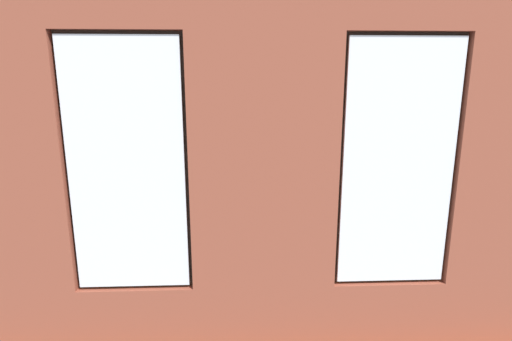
% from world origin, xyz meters
% --- Properties ---
extents(ground_plane, '(6.95, 5.50, 0.10)m').
position_xyz_m(ground_plane, '(0.00, 0.00, -0.05)').
color(ground_plane, '#99663D').
extents(brick_wall_with_windows, '(6.35, 0.30, 3.12)m').
position_xyz_m(brick_wall_with_windows, '(0.00, 2.37, 1.54)').
color(brick_wall_with_windows, brown).
rests_on(brick_wall_with_windows, ground_plane).
extents(white_wall_right, '(0.10, 4.50, 3.12)m').
position_xyz_m(white_wall_right, '(3.13, 0.20, 1.56)').
color(white_wall_right, silver).
rests_on(white_wall_right, ground_plane).
extents(couch_by_window, '(1.72, 0.87, 0.80)m').
position_xyz_m(couch_by_window, '(0.78, 1.72, 0.33)').
color(couch_by_window, black).
rests_on(couch_by_window, ground_plane).
extents(couch_left, '(0.98, 2.09, 0.80)m').
position_xyz_m(couch_left, '(-2.48, 0.06, 0.33)').
color(couch_left, black).
rests_on(couch_left, ground_plane).
extents(coffee_table, '(1.53, 0.75, 0.43)m').
position_xyz_m(coffee_table, '(-0.08, -0.31, 0.38)').
color(coffee_table, '#A87547').
rests_on(coffee_table, ground_plane).
extents(cup_ceramic, '(0.08, 0.08, 0.10)m').
position_xyz_m(cup_ceramic, '(-0.08, -0.31, 0.48)').
color(cup_ceramic, '#33567F').
rests_on(cup_ceramic, coffee_table).
extents(candle_jar, '(0.08, 0.08, 0.09)m').
position_xyz_m(candle_jar, '(-0.50, -0.44, 0.48)').
color(candle_jar, '#B7333D').
rests_on(candle_jar, coffee_table).
extents(table_plant_small, '(0.15, 0.15, 0.25)m').
position_xyz_m(table_plant_small, '(-0.20, -0.19, 0.57)').
color(table_plant_small, brown).
rests_on(table_plant_small, coffee_table).
extents(remote_gray, '(0.16, 0.15, 0.02)m').
position_xyz_m(remote_gray, '(0.38, -0.19, 0.44)').
color(remote_gray, '#59595B').
rests_on(remote_gray, coffee_table).
extents(remote_silver, '(0.13, 0.17, 0.02)m').
position_xyz_m(remote_silver, '(0.11, -0.40, 0.44)').
color(remote_silver, '#B2B2B7').
rests_on(remote_silver, coffee_table).
extents(media_console, '(0.92, 0.42, 0.53)m').
position_xyz_m(media_console, '(2.83, -0.52, 0.27)').
color(media_console, black).
rests_on(media_console, ground_plane).
extents(tv_flatscreen, '(1.12, 0.20, 0.74)m').
position_xyz_m(tv_flatscreen, '(2.83, -0.53, 0.91)').
color(tv_flatscreen, black).
rests_on(tv_flatscreen, media_console).
extents(papasan_chair, '(1.03, 1.03, 0.67)m').
position_xyz_m(papasan_chair, '(0.69, -1.56, 0.43)').
color(papasan_chair, olive).
rests_on(papasan_chair, ground_plane).
extents(potted_plant_foreground_right, '(0.62, 0.62, 0.97)m').
position_xyz_m(potted_plant_foreground_right, '(2.53, -1.70, 0.63)').
color(potted_plant_foreground_right, '#47423D').
rests_on(potted_plant_foreground_right, ground_plane).
extents(potted_plant_corner_near_left, '(0.75, 0.80, 1.29)m').
position_xyz_m(potted_plant_corner_near_left, '(-2.63, -1.75, 0.71)').
color(potted_plant_corner_near_left, beige).
rests_on(potted_plant_corner_near_left, ground_plane).
extents(potted_plant_near_tv, '(0.81, 0.81, 1.20)m').
position_xyz_m(potted_plant_near_tv, '(2.28, 0.39, 0.76)').
color(potted_plant_near_tv, beige).
rests_on(potted_plant_near_tv, ground_plane).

